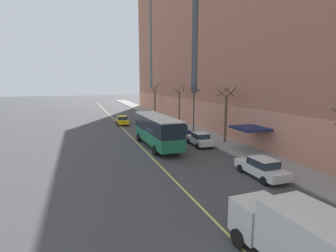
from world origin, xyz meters
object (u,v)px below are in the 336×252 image
street_tree_far_uptown (179,105)px  street_lamp (195,107)px  box_truck (310,243)px  street_tree_far_downtown (155,99)px  fire_hydrant (161,118)px  street_tree_mid_block (226,113)px  parked_car_white_0 (200,139)px  city_bus (157,129)px  parked_car_navy_2 (179,130)px  parked_car_white_1 (261,168)px  parked_car_darkgray_3 (150,116)px  taxi_cab (122,120)px

street_tree_far_uptown → street_lamp: (-1.72, -10.14, 0.57)m
box_truck → street_lamp: (7.44, 26.28, 2.47)m
box_truck → street_lamp: bearing=74.2°
box_truck → street_tree_far_uptown: bearing=75.9°
street_tree_far_downtown → street_lamp: street_tree_far_downtown is taller
street_tree_far_downtown → fire_hydrant: bearing=-99.8°
box_truck → street_tree_mid_block: (9.14, 20.94, 2.07)m
parked_car_white_0 → street_tree_far_uptown: 16.38m
city_bus → parked_car_white_0: bearing=-10.9°
parked_car_navy_2 → fire_hydrant: size_ratio=5.91×
city_bus → parked_car_navy_2: (4.92, 5.46, -1.31)m
street_tree_far_uptown → city_bus: bearing=-119.9°
parked_car_white_0 → street_tree_mid_block: (3.53, 0.27, 2.89)m
parked_car_white_1 → fire_hydrant: 31.88m
street_lamp → parked_car_darkgray_3: bearing=96.7°
parked_car_darkgray_3 → street_tree_far_downtown: 10.25m
street_tree_mid_block → street_tree_far_uptown: size_ratio=0.96×
parked_car_darkgray_3 → street_tree_far_downtown: size_ratio=0.68×
parked_car_darkgray_3 → street_lamp: size_ratio=0.75×
parked_car_navy_2 → parked_car_darkgray_3: size_ratio=0.90×
box_truck → taxi_cab: bearing=90.8°
parked_car_white_0 → box_truck: box_truck is taller
city_bus → parked_car_darkgray_3: size_ratio=2.27×
street_tree_far_uptown → parked_car_navy_2: bearing=-111.1°
parked_car_darkgray_3 → street_tree_far_uptown: size_ratio=0.67×
city_bus → street_tree_far_uptown: size_ratio=1.53×
parked_car_white_1 → box_truck: size_ratio=0.68×
city_bus → parked_car_navy_2: bearing=48.0°
parked_car_darkgray_3 → street_tree_mid_block: street_tree_mid_block is taller
city_bus → street_tree_far_downtown: 31.51m
parked_car_white_0 → street_lamp: street_lamp is taller
street_lamp → fire_hydrant: street_lamp is taller
parked_car_white_0 → city_bus: bearing=169.1°
parked_car_white_1 → street_tree_far_downtown: size_ratio=0.68×
city_bus → street_tree_far_downtown: size_ratio=1.55×
parked_car_white_0 → street_lamp: bearing=72.0°
parked_car_white_1 → parked_car_darkgray_3: bearing=90.2°
taxi_cab → street_tree_far_uptown: 10.46m
street_tree_mid_block → street_lamp: (-1.70, 5.35, 0.40)m
box_truck → street_lamp: 27.43m
parked_car_darkgray_3 → box_truck: box_truck is taller
parked_car_white_0 → parked_car_darkgray_3: same height
street_tree_far_downtown → street_lamp: 25.72m
street_tree_far_uptown → street_lamp: street_tree_far_uptown is taller
parked_car_white_0 → parked_car_navy_2: same height
parked_car_navy_2 → parked_car_white_1: bearing=-89.8°
box_truck → parked_car_navy_2: bearing=78.4°
street_tree_far_uptown → street_tree_far_downtown: (-0.02, 15.51, -0.01)m
parked_car_navy_2 → street_tree_far_uptown: (3.61, 9.34, 2.73)m
parked_car_navy_2 → street_tree_far_downtown: street_tree_far_downtown is taller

